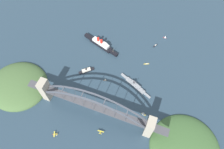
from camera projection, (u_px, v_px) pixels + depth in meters
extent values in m
plane|color=#283D4C|center=(96.00, 113.00, 382.76)|extent=(1400.00, 1400.00, 0.00)
cube|color=#ADA38E|center=(46.00, 90.00, 376.32)|extent=(12.65, 18.27, 53.24)
cube|color=#ADA38E|center=(149.00, 127.00, 343.16)|extent=(12.65, 18.27, 53.24)
cube|color=#47474C|center=(95.00, 106.00, 355.51)|extent=(174.05, 12.74, 2.40)
cube|color=#47474C|center=(35.00, 85.00, 375.34)|extent=(24.00, 12.74, 2.40)
cube|color=#47474C|center=(161.00, 130.00, 335.68)|extent=(24.00, 12.74, 2.40)
cube|color=#4C515B|center=(48.00, 92.00, 361.67)|extent=(19.89, 1.80, 15.45)
cube|color=#4C515B|center=(57.00, 92.00, 348.60)|extent=(19.59, 1.80, 12.79)
cube|color=#4C515B|center=(66.00, 94.00, 337.99)|extent=(19.21, 1.80, 10.11)
cube|color=#4C515B|center=(76.00, 96.00, 329.85)|extent=(18.78, 1.80, 7.39)
cube|color=#4C515B|center=(86.00, 99.00, 324.18)|extent=(18.29, 1.80, 4.62)
cube|color=#4C515B|center=(97.00, 103.00, 320.98)|extent=(18.29, 1.80, 4.62)
cube|color=#4C515B|center=(109.00, 108.00, 320.24)|extent=(18.78, 1.80, 7.39)
cube|color=#4C515B|center=(120.00, 113.00, 321.98)|extent=(19.21, 1.80, 10.11)
cube|color=#4C515B|center=(131.00, 119.00, 326.18)|extent=(19.59, 1.80, 12.79)
cube|color=#4C515B|center=(142.00, 126.00, 332.85)|extent=(19.89, 1.80, 15.45)
cube|color=#4C515B|center=(52.00, 86.00, 367.06)|extent=(19.89, 1.80, 15.45)
cube|color=#4C515B|center=(60.00, 86.00, 353.98)|extent=(19.59, 1.80, 12.79)
cube|color=#4C515B|center=(69.00, 88.00, 343.38)|extent=(19.21, 1.80, 10.11)
cube|color=#4C515B|center=(79.00, 90.00, 335.24)|extent=(18.78, 1.80, 7.39)
cube|color=#4C515B|center=(89.00, 93.00, 329.56)|extent=(18.29, 1.80, 4.62)
cube|color=#4C515B|center=(100.00, 96.00, 326.36)|extent=(18.29, 1.80, 4.62)
cube|color=#4C515B|center=(112.00, 101.00, 325.63)|extent=(18.78, 1.80, 7.39)
cube|color=#4C515B|center=(123.00, 106.00, 327.36)|extent=(19.21, 1.80, 10.11)
cube|color=#4C515B|center=(134.00, 112.00, 331.56)|extent=(19.59, 1.80, 12.79)
cube|color=#4C515B|center=(144.00, 119.00, 338.23)|extent=(19.89, 1.80, 15.45)
cube|color=#4C515B|center=(46.00, 89.00, 371.52)|extent=(1.40, 11.46, 1.40)
cube|color=#4C515B|center=(63.00, 90.00, 345.37)|extent=(1.40, 11.46, 1.40)
cube|color=#4C515B|center=(82.00, 94.00, 329.09)|extent=(1.40, 11.46, 1.40)
cube|color=#4C515B|center=(104.00, 102.00, 322.68)|extent=(1.40, 11.46, 1.40)
cube|color=#4C515B|center=(127.00, 113.00, 326.15)|extent=(1.40, 11.46, 1.40)
cube|color=#4C515B|center=(148.00, 126.00, 339.49)|extent=(1.40, 11.46, 1.40)
cylinder|color=#4C515B|center=(53.00, 93.00, 359.55)|extent=(0.56, 0.56, 11.64)
cylinder|color=#4C515B|center=(56.00, 88.00, 364.94)|extent=(0.56, 0.56, 11.64)
cylinder|color=#4C515B|center=(62.00, 96.00, 352.03)|extent=(0.56, 0.56, 21.63)
cylinder|color=#4C515B|center=(66.00, 90.00, 357.42)|extent=(0.56, 0.56, 21.63)
cylinder|color=#4C515B|center=(72.00, 98.00, 345.74)|extent=(0.56, 0.56, 28.77)
cylinder|color=#4C515B|center=(75.00, 92.00, 351.13)|extent=(0.56, 0.56, 28.77)
cylinder|color=#4C515B|center=(82.00, 102.00, 340.69)|extent=(0.56, 0.56, 33.05)
cylinder|color=#4C515B|center=(85.00, 95.00, 346.07)|extent=(0.56, 0.56, 33.05)
cylinder|color=#4C515B|center=(93.00, 105.00, 336.87)|extent=(0.56, 0.56, 34.48)
cylinder|color=#4C515B|center=(96.00, 99.00, 342.25)|extent=(0.56, 0.56, 34.48)
cylinder|color=#4C515B|center=(103.00, 109.00, 334.28)|extent=(0.56, 0.56, 33.05)
cylinder|color=#4C515B|center=(106.00, 103.00, 339.67)|extent=(0.56, 0.56, 33.05)
cylinder|color=#4C515B|center=(114.00, 114.00, 332.93)|extent=(0.56, 0.56, 28.77)
cylinder|color=#4C515B|center=(117.00, 107.00, 338.32)|extent=(0.56, 0.56, 28.77)
cylinder|color=#4C515B|center=(125.00, 118.00, 332.81)|extent=(0.56, 0.56, 21.63)
cylinder|color=#4C515B|center=(128.00, 112.00, 338.20)|extent=(0.56, 0.56, 21.63)
cylinder|color=#4C515B|center=(136.00, 124.00, 333.93)|extent=(0.56, 0.56, 11.64)
cylinder|color=#4C515B|center=(138.00, 117.00, 339.31)|extent=(0.56, 0.56, 11.64)
ellipsoid|color=#476638|center=(19.00, 86.00, 410.09)|extent=(111.54, 104.57, 29.83)
ellipsoid|color=#3D6033|center=(185.00, 148.00, 352.81)|extent=(114.92, 114.43, 25.45)
cube|color=black|center=(101.00, 45.00, 454.91)|extent=(53.26, 27.13, 6.41)
cube|color=black|center=(114.00, 53.00, 443.89)|extent=(18.52, 11.36, 6.41)
cube|color=black|center=(89.00, 37.00, 465.94)|extent=(18.91, 12.54, 6.41)
cube|color=white|center=(101.00, 43.00, 449.61)|extent=(40.30, 21.42, 5.86)
cube|color=white|center=(105.00, 44.00, 442.28)|extent=(10.86, 10.75, 3.20)
cylinder|color=red|center=(101.00, 41.00, 443.08)|extent=(5.08, 5.08, 7.82)
cylinder|color=red|center=(98.00, 39.00, 445.87)|extent=(5.08, 5.08, 7.82)
cylinder|color=tan|center=(113.00, 50.00, 437.48)|extent=(0.50, 0.50, 10.00)
cube|color=gray|center=(135.00, 86.00, 408.42)|extent=(42.66, 24.77, 3.17)
cube|color=gray|center=(147.00, 95.00, 398.20)|extent=(14.59, 9.08, 3.17)
cube|color=gray|center=(124.00, 76.00, 418.65)|extent=(14.87, 9.71, 3.17)
cube|color=gray|center=(136.00, 85.00, 405.41)|extent=(22.28, 14.50, 3.80)
cylinder|color=gray|center=(144.00, 92.00, 399.07)|extent=(5.40, 5.40, 2.20)
cylinder|color=gray|center=(128.00, 78.00, 413.13)|extent=(5.40, 5.40, 2.20)
cylinder|color=gray|center=(136.00, 83.00, 399.44)|extent=(0.60, 0.60, 10.00)
cylinder|color=#4C4C51|center=(134.00, 82.00, 403.40)|extent=(4.25, 4.25, 4.40)
cube|color=black|center=(86.00, 71.00, 425.51)|extent=(18.59, 17.82, 2.06)
cube|color=black|center=(80.00, 73.00, 423.23)|extent=(7.99, 7.91, 2.06)
cube|color=black|center=(92.00, 69.00, 427.78)|extent=(8.67, 8.67, 2.06)
cube|color=beige|center=(86.00, 70.00, 423.11)|extent=(16.71, 15.98, 3.48)
cylinder|color=black|center=(86.00, 69.00, 420.57)|extent=(2.91, 2.91, 2.40)
cylinder|color=#B7B7B2|center=(55.00, 136.00, 362.50)|extent=(6.32, 3.41, 0.90)
cylinder|color=#B7B7B2|center=(55.00, 134.00, 364.24)|extent=(6.32, 3.41, 0.90)
cylinder|color=maroon|center=(55.00, 135.00, 361.52)|extent=(0.14, 0.14, 1.36)
cylinder|color=maroon|center=(55.00, 133.00, 363.26)|extent=(0.14, 0.14, 1.36)
ellipsoid|color=gold|center=(55.00, 134.00, 361.28)|extent=(7.53, 4.17, 1.22)
cylinder|color=maroon|center=(53.00, 134.00, 361.20)|extent=(1.19, 1.38, 1.16)
cube|color=gold|center=(54.00, 134.00, 360.81)|extent=(5.38, 9.50, 0.20)
cube|color=gold|center=(57.00, 134.00, 361.25)|extent=(2.46, 3.79, 0.12)
cube|color=maroon|center=(57.00, 134.00, 360.18)|extent=(1.06, 0.55, 1.50)
cylinder|color=#B7B7B2|center=(100.00, 132.00, 365.53)|extent=(1.49, 5.87, 0.90)
cylinder|color=#B7B7B2|center=(102.00, 133.00, 365.05)|extent=(1.49, 5.87, 0.90)
cylinder|color=navy|center=(100.00, 132.00, 364.56)|extent=(0.14, 0.14, 1.34)
cylinder|color=navy|center=(102.00, 132.00, 364.08)|extent=(0.14, 0.14, 1.34)
ellipsoid|color=gold|center=(101.00, 132.00, 363.10)|extent=(2.19, 7.15, 1.47)
cylinder|color=navy|center=(101.00, 130.00, 364.64)|extent=(1.48, 0.94, 1.40)
cube|color=gold|center=(101.00, 131.00, 362.99)|extent=(10.96, 2.81, 0.20)
cube|color=gold|center=(100.00, 134.00, 361.47)|extent=(4.21, 1.52, 0.12)
cube|color=navy|center=(100.00, 133.00, 360.32)|extent=(0.23, 1.11, 1.50)
cube|color=#B2231E|center=(165.00, 38.00, 468.07)|extent=(4.41, 2.19, 0.79)
cube|color=#B2231E|center=(164.00, 37.00, 468.70)|extent=(1.49, 0.94, 0.79)
cube|color=#B2231E|center=(166.00, 38.00, 467.43)|extent=(1.51, 1.10, 0.79)
cylinder|color=tan|center=(165.00, 36.00, 464.70)|extent=(0.16, 0.16, 7.18)
cone|color=white|center=(165.00, 37.00, 464.73)|extent=(4.26, 4.26, 5.75)
cube|color=black|center=(155.00, 46.00, 457.21)|extent=(6.15, 8.07, 0.91)
cube|color=black|center=(153.00, 47.00, 455.55)|extent=(2.57, 2.98, 0.91)
cube|color=black|center=(157.00, 44.00, 458.88)|extent=(2.83, 3.13, 0.91)
cube|color=beige|center=(156.00, 45.00, 456.67)|extent=(3.79, 4.44, 1.07)
cube|color=gold|center=(144.00, 114.00, 381.26)|extent=(5.62, 3.20, 0.77)
cube|color=gold|center=(146.00, 115.00, 380.45)|extent=(1.91, 1.38, 0.77)
cube|color=gold|center=(142.00, 113.00, 382.07)|extent=(1.93, 1.61, 0.77)
cylinder|color=tan|center=(144.00, 114.00, 377.36)|extent=(0.16, 0.16, 8.01)
cone|color=white|center=(143.00, 113.00, 378.06)|extent=(5.42, 5.42, 6.41)
cube|color=brown|center=(105.00, 80.00, 415.27)|extent=(3.94, 2.53, 1.04)
cube|color=brown|center=(104.00, 80.00, 415.32)|extent=(1.37, 1.00, 1.04)
cube|color=brown|center=(106.00, 80.00, 415.22)|extent=(1.41, 1.12, 1.04)
cylinder|color=tan|center=(105.00, 80.00, 412.57)|extent=(0.16, 0.16, 5.23)
cone|color=silver|center=(105.00, 80.00, 412.77)|extent=(4.26, 4.26, 4.18)
cube|color=gold|center=(146.00, 64.00, 434.02)|extent=(6.95, 4.96, 1.20)
cube|color=gold|center=(144.00, 64.00, 433.80)|extent=(2.53, 2.08, 1.20)
cube|color=gold|center=(149.00, 64.00, 434.25)|extent=(2.64, 2.30, 1.20)
cube|color=beige|center=(147.00, 64.00, 433.12)|extent=(3.77, 3.08, 0.98)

